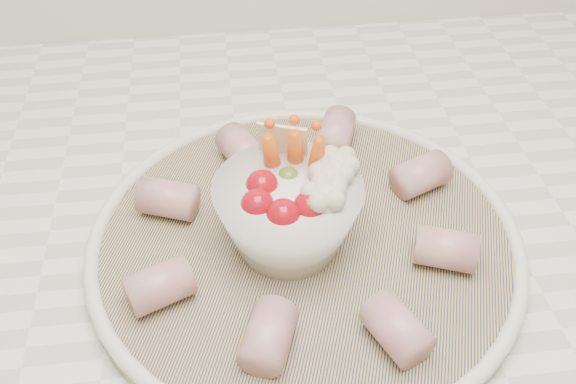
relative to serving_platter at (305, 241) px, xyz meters
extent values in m
cube|color=white|center=(-0.10, 0.08, -0.03)|extent=(2.04, 0.62, 0.04)
cylinder|color=navy|center=(0.00, 0.00, 0.00)|extent=(0.46, 0.46, 0.01)
torus|color=silver|center=(0.00, 0.00, 0.00)|extent=(0.36, 0.36, 0.01)
sphere|color=#9C0A14|center=(-0.04, -0.02, 0.06)|extent=(0.03, 0.03, 0.03)
sphere|color=#9C0A14|center=(-0.02, -0.03, 0.06)|extent=(0.03, 0.03, 0.03)
sphere|color=#9C0A14|center=(0.00, -0.03, 0.06)|extent=(0.03, 0.03, 0.03)
sphere|color=#9C0A14|center=(-0.03, 0.00, 0.06)|extent=(0.03, 0.03, 0.03)
sphere|color=#496E24|center=(-0.01, 0.01, 0.06)|extent=(0.02, 0.02, 0.02)
cone|color=#D95214|center=(-0.02, 0.02, 0.07)|extent=(0.03, 0.04, 0.06)
cone|color=#D95214|center=(-0.01, 0.03, 0.07)|extent=(0.02, 0.04, 0.06)
cone|color=#D95214|center=(0.01, 0.02, 0.07)|extent=(0.02, 0.03, 0.06)
sphere|color=beige|center=(0.02, 0.00, 0.06)|extent=(0.03, 0.03, 0.03)
sphere|color=beige|center=(0.01, -0.02, 0.06)|extent=(0.03, 0.03, 0.03)
sphere|color=beige|center=(0.03, 0.01, 0.06)|extent=(0.03, 0.03, 0.03)
cube|color=beige|center=(-0.01, 0.04, 0.07)|extent=(0.04, 0.02, 0.04)
cylinder|color=#A24A55|center=(0.10, -0.04, 0.02)|extent=(0.06, 0.05, 0.03)
cylinder|color=#A24A55|center=(0.11, 0.05, 0.02)|extent=(0.06, 0.05, 0.03)
cylinder|color=#A24A55|center=(0.05, 0.12, 0.02)|extent=(0.05, 0.06, 0.03)
cylinder|color=#A24A55|center=(-0.04, 0.10, 0.02)|extent=(0.05, 0.06, 0.03)
cylinder|color=#A24A55|center=(-0.11, 0.04, 0.02)|extent=(0.06, 0.05, 0.03)
cylinder|color=#A24A55|center=(-0.12, -0.05, 0.02)|extent=(0.06, 0.05, 0.03)
cylinder|color=#A24A55|center=(-0.04, -0.10, 0.02)|extent=(0.05, 0.06, 0.03)
cylinder|color=#A24A55|center=(0.05, -0.11, 0.02)|extent=(0.05, 0.06, 0.03)
camera|label=1|loc=(-0.06, -0.36, 0.39)|focal=40.00mm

